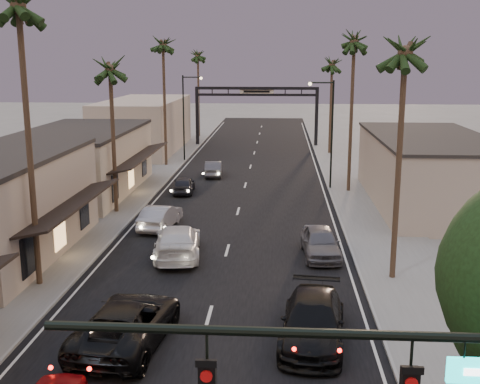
# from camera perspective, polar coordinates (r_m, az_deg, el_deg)

# --- Properties ---
(ground) EXTENTS (200.00, 200.00, 0.00)m
(ground) POSITION_cam_1_polar(r_m,az_deg,el_deg) (46.09, 0.08, -0.90)
(ground) COLOR slate
(ground) RESTS_ON ground
(road) EXTENTS (14.00, 120.00, 0.02)m
(road) POSITION_cam_1_polar(r_m,az_deg,el_deg) (50.95, 0.44, 0.42)
(road) COLOR black
(road) RESTS_ON ground
(sidewalk_left) EXTENTS (5.00, 92.00, 0.12)m
(sidewalk_left) POSITION_cam_1_polar(r_m,az_deg,el_deg) (59.03, -8.40, 2.03)
(sidewalk_left) COLOR slate
(sidewalk_left) RESTS_ON ground
(sidewalk_right) EXTENTS (5.00, 92.00, 0.12)m
(sidewalk_right) POSITION_cam_1_polar(r_m,az_deg,el_deg) (58.09, 10.25, 1.79)
(sidewalk_right) COLOR slate
(sidewalk_right) RESTS_ON ground
(storefront_far) EXTENTS (8.00, 16.00, 5.00)m
(storefront_far) POSITION_cam_1_polar(r_m,az_deg,el_deg) (50.04, -14.81, 2.68)
(storefront_far) COLOR #BBA88F
(storefront_far) RESTS_ON ground
(storefront_dist) EXTENTS (8.00, 20.00, 6.00)m
(storefront_dist) POSITION_cam_1_polar(r_m,az_deg,el_deg) (71.92, -9.06, 6.27)
(storefront_dist) COLOR #A69585
(storefront_dist) RESTS_ON ground
(building_right) EXTENTS (8.00, 18.00, 5.00)m
(building_right) POSITION_cam_1_polar(r_m,az_deg,el_deg) (46.81, 17.45, 1.85)
(building_right) COLOR #A69585
(building_right) RESTS_ON ground
(arch) EXTENTS (15.20, 0.40, 7.27)m
(arch) POSITION_cam_1_polar(r_m,az_deg,el_deg) (74.95, 1.59, 8.62)
(arch) COLOR black
(arch) RESTS_ON ground
(streetlight_right) EXTENTS (2.13, 0.30, 9.00)m
(streetlight_right) POSITION_cam_1_polar(r_m,az_deg,el_deg) (50.17, 8.42, 6.25)
(streetlight_right) COLOR black
(streetlight_right) RESTS_ON ground
(streetlight_left) EXTENTS (2.13, 0.30, 9.00)m
(streetlight_left) POSITION_cam_1_polar(r_m,az_deg,el_deg) (63.71, -5.13, 7.67)
(streetlight_left) COLOR black
(streetlight_left) RESTS_ON ground
(palm_lc) EXTENTS (3.20, 3.20, 12.20)m
(palm_lc) POSITION_cam_1_polar(r_m,az_deg,el_deg) (42.30, -12.25, 11.92)
(palm_lc) COLOR #38281C
(palm_lc) RESTS_ON ground
(palm_ld) EXTENTS (3.20, 3.20, 14.20)m
(palm_ld) POSITION_cam_1_polar(r_m,az_deg,el_deg) (60.83, -7.33, 14.07)
(palm_ld) COLOR #38281C
(palm_ld) RESTS_ON ground
(palm_ra) EXTENTS (3.20, 3.20, 13.20)m
(palm_ra) POSITION_cam_1_polar(r_m,az_deg,el_deg) (29.28, 15.45, 13.47)
(palm_ra) COLOR #38281C
(palm_ra) RESTS_ON ground
(palm_rb) EXTENTS (3.20, 3.20, 14.20)m
(palm_rb) POSITION_cam_1_polar(r_m,az_deg,el_deg) (49.07, 10.80, 14.32)
(palm_rb) COLOR #38281C
(palm_rb) RESTS_ON ground
(palm_rc) EXTENTS (3.20, 3.20, 12.20)m
(palm_rc) POSITION_cam_1_polar(r_m,az_deg,el_deg) (68.95, 8.74, 12.23)
(palm_rc) COLOR #38281C
(palm_rc) RESTS_ON ground
(palm_far) EXTENTS (3.20, 3.20, 13.20)m
(palm_far) POSITION_cam_1_polar(r_m,az_deg,el_deg) (83.47, -4.02, 13.06)
(palm_far) COLOR #38281C
(palm_far) RESTS_ON ground
(oncoming_pickup) EXTENTS (3.60, 6.62, 1.76)m
(oncoming_pickup) POSITION_cam_1_polar(r_m,az_deg,el_deg) (23.90, -10.66, -12.10)
(oncoming_pickup) COLOR black
(oncoming_pickup) RESTS_ON ground
(oncoming_silver) EXTENTS (2.24, 4.84, 1.54)m
(oncoming_silver) POSITION_cam_1_polar(r_m,az_deg,el_deg) (39.09, -7.58, -2.33)
(oncoming_silver) COLOR gray
(oncoming_silver) RESTS_ON ground
(oncoming_white) EXTENTS (3.18, 6.27, 1.74)m
(oncoming_white) POSITION_cam_1_polar(r_m,az_deg,el_deg) (33.50, -5.94, -4.66)
(oncoming_white) COLOR silver
(oncoming_white) RESTS_ON ground
(oncoming_dgrey) EXTENTS (1.88, 4.14, 1.38)m
(oncoming_dgrey) POSITION_cam_1_polar(r_m,az_deg,el_deg) (49.04, -5.35, 0.69)
(oncoming_dgrey) COLOR black
(oncoming_dgrey) RESTS_ON ground
(oncoming_grey_far) EXTENTS (1.86, 4.42, 1.42)m
(oncoming_grey_far) POSITION_cam_1_polar(r_m,az_deg,el_deg) (55.84, -2.54, 2.23)
(oncoming_grey_far) COLOR #444449
(oncoming_grey_far) RESTS_ON ground
(curbside_black) EXTENTS (2.95, 6.06, 1.70)m
(curbside_black) POSITION_cam_1_polar(r_m,az_deg,el_deg) (23.89, 6.92, -12.07)
(curbside_black) COLOR black
(curbside_black) RESTS_ON ground
(curbside_grey) EXTENTS (2.24, 4.92, 1.64)m
(curbside_grey) POSITION_cam_1_polar(r_m,az_deg,el_deg) (33.60, 7.63, -4.75)
(curbside_grey) COLOR #535459
(curbside_grey) RESTS_ON ground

